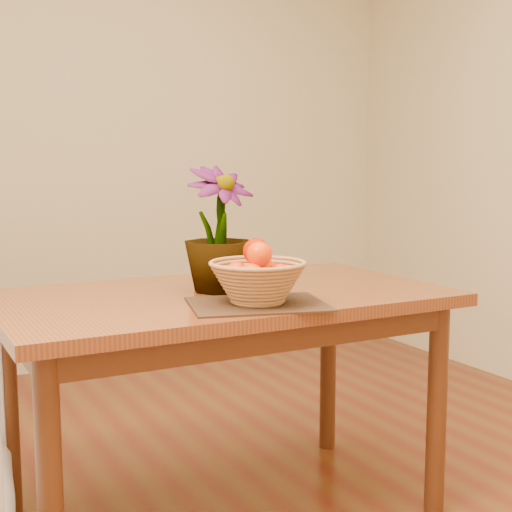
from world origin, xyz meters
name	(u,v)px	position (x,y,z in m)	size (l,w,h in m)	color
wall_back	(71,128)	(0.00, 2.25, 1.35)	(4.00, 0.02, 2.70)	beige
table	(223,319)	(0.00, 0.30, 0.66)	(1.40, 0.80, 0.75)	brown
placemat	(258,304)	(0.00, 0.06, 0.75)	(0.39, 0.29, 0.01)	#3D2716
wicker_basket	(258,284)	(0.00, 0.06, 0.81)	(0.28, 0.28, 0.12)	#A87E46
orange_pile	(257,265)	(0.00, 0.06, 0.87)	(0.16, 0.17, 0.14)	#FE3A04
potted_plant	(219,229)	(0.00, 0.32, 0.95)	(0.22, 0.22, 0.40)	#184D16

